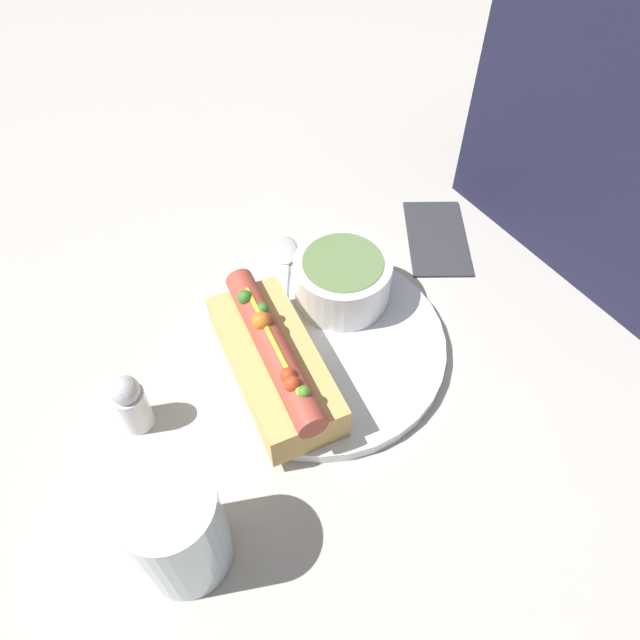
% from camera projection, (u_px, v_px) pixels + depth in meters
% --- Properties ---
extents(ground_plane, '(4.00, 4.00, 0.00)m').
position_uv_depth(ground_plane, '(320.00, 349.00, 0.62)').
color(ground_plane, '#BCB7AD').
extents(dinner_plate, '(0.25, 0.25, 0.01)m').
position_uv_depth(dinner_plate, '(320.00, 345.00, 0.61)').
color(dinner_plate, white).
rests_on(dinner_plate, ground_plane).
extents(hot_dog, '(0.18, 0.10, 0.07)m').
position_uv_depth(hot_dog, '(274.00, 360.00, 0.56)').
color(hot_dog, '#DBAD60').
rests_on(hot_dog, dinner_plate).
extents(soup_bowl, '(0.10, 0.10, 0.05)m').
position_uv_depth(soup_bowl, '(342.00, 278.00, 0.62)').
color(soup_bowl, white).
rests_on(soup_bowl, dinner_plate).
extents(spoon, '(0.15, 0.12, 0.01)m').
position_uv_depth(spoon, '(284.00, 271.00, 0.66)').
color(spoon, '#B7B7BC').
rests_on(spoon, dinner_plate).
extents(drinking_glass, '(0.07, 0.07, 0.11)m').
position_uv_depth(drinking_glass, '(177.00, 530.00, 0.45)').
color(drinking_glass, silver).
rests_on(drinking_glass, ground_plane).
extents(napkin, '(0.14, 0.12, 0.01)m').
position_uv_depth(napkin, '(437.00, 237.00, 0.71)').
color(napkin, '#333338').
rests_on(napkin, ground_plane).
extents(salt_shaker, '(0.03, 0.03, 0.07)m').
position_uv_depth(salt_shaker, '(131.00, 403.00, 0.54)').
color(salt_shaker, silver).
rests_on(salt_shaker, ground_plane).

